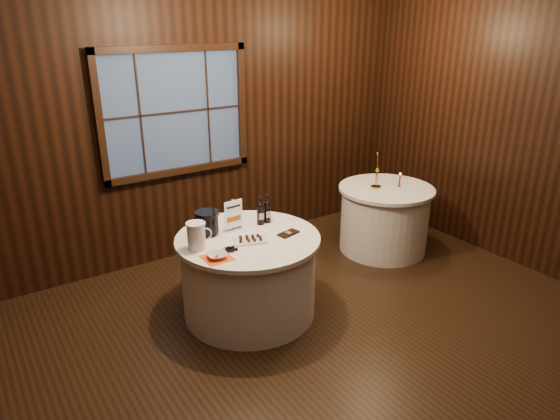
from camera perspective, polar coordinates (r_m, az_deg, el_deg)
ground at (r=4.10m, az=4.00°, el=-17.80°), size 6.00×6.00×0.00m
back_wall at (r=5.46m, az=-11.90°, el=9.85°), size 6.00×0.10×3.00m
main_table at (r=4.57m, az=-3.59°, el=-7.42°), size 1.28×1.28×0.77m
side_table at (r=5.92m, az=11.81°, el=-0.95°), size 1.08×1.08×0.77m
sign_stand at (r=4.51m, az=-5.36°, el=-1.10°), size 0.18×0.10×0.30m
port_bottle_left at (r=4.61m, az=-2.26°, el=-0.25°), size 0.07×0.07×0.28m
port_bottle_right at (r=4.65m, az=-1.47°, el=-0.02°), size 0.07×0.07×0.28m
ice_bucket at (r=4.44m, az=-8.32°, el=-1.42°), size 0.21×0.21×0.22m
chocolate_plate at (r=4.31m, az=-3.44°, el=-3.38°), size 0.32×0.27×0.04m
chocolate_box at (r=4.44m, az=0.98°, el=-2.69°), size 0.21×0.14×0.02m
grape_bunch at (r=4.15m, az=-5.73°, el=-4.37°), size 0.18×0.10×0.04m
glass_pitcher at (r=4.18m, az=-9.52°, el=-2.91°), size 0.22×0.16×0.23m
orange_napkin at (r=4.05m, az=-7.19°, el=-5.45°), size 0.22×0.22×0.00m
cracker_bowl at (r=4.04m, az=-7.20°, el=-5.17°), size 0.18×0.18×0.04m
brass_candlestick at (r=5.70m, az=11.00°, el=3.95°), size 0.12×0.12×0.42m
red_candle at (r=5.83m, az=13.51°, el=3.21°), size 0.04×0.04×0.16m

